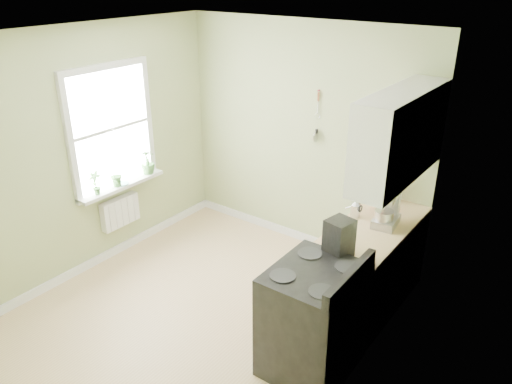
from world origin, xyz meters
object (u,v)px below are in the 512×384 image
Objects in this scene: stand_mixer at (388,208)px; coffee_maker at (339,239)px; stove at (313,320)px; kettle at (355,209)px.

coffee_maker is (-0.11, -0.80, -0.01)m from stand_mixer.
coffee_maker reaches higher than stove.
stand_mixer is (0.09, 1.21, 0.60)m from stove.
kettle is at bearing 101.02° from stove.
stand_mixer reaches higher than coffee_maker.
stove reaches higher than kettle.
coffee_maker is (-0.02, 0.41, 0.58)m from stove.
coffee_maker reaches higher than kettle.
stand_mixer is 0.81m from coffee_maker.
stove is 3.16× the size of coffee_maker.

